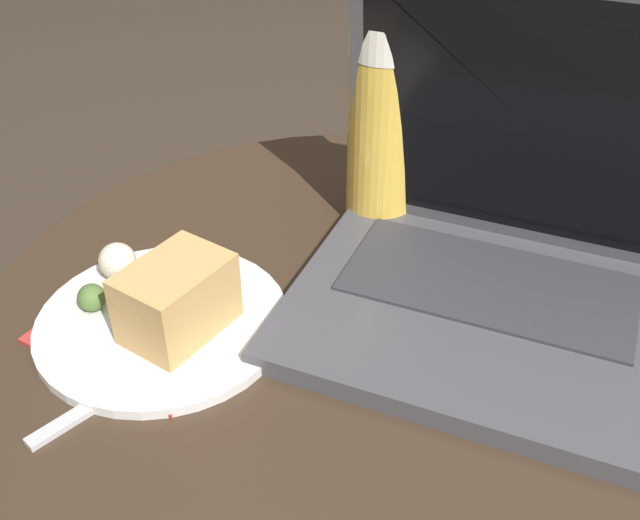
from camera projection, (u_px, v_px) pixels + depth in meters
name	position (u px, v px, depth m)	size (l,w,h in m)	color
table	(363.00, 405.00, 0.73)	(0.70, 0.70, 0.48)	black
napkin	(140.00, 335.00, 0.63)	(0.18, 0.14, 0.00)	#B7332D
laptop	(495.00, 250.00, 0.64)	(0.33, 0.27, 0.27)	#47474C
beer_glass	(384.00, 125.00, 0.73)	(0.07, 0.07, 0.21)	gold
snack_plate	(165.00, 307.00, 0.63)	(0.22, 0.22, 0.07)	silver
fork	(141.00, 376.00, 0.59)	(0.08, 0.16, 0.01)	silver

